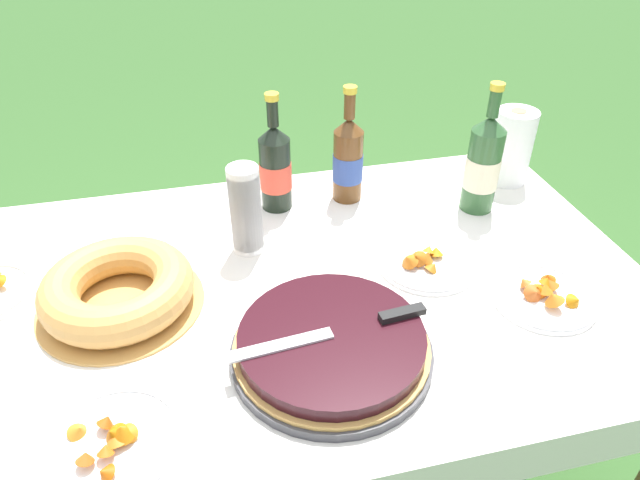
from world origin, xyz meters
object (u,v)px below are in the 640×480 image
(cider_bottle_green, at_px, (483,164))
(paper_towel_roll, at_px, (511,147))
(snack_plate_left, at_px, (544,295))
(snack_plate_right, at_px, (426,260))
(serving_knife, at_px, (347,328))
(berry_tart, at_px, (331,345))
(bundt_cake, at_px, (118,289))
(cider_bottle_amber, at_px, (348,159))
(cup_stack, at_px, (246,210))
(juice_bottle_red, at_px, (275,168))
(snack_plate_far, at_px, (112,442))

(cider_bottle_green, relative_size, paper_towel_roll, 1.61)
(snack_plate_left, bearing_deg, paper_towel_roll, 70.68)
(snack_plate_right, bearing_deg, serving_knife, -138.47)
(berry_tart, height_order, bundt_cake, bundt_cake)
(bundt_cake, distance_m, snack_plate_right, 0.66)
(berry_tart, relative_size, serving_knife, 1.00)
(cider_bottle_amber, xyz_separation_m, paper_towel_roll, (0.46, -0.01, -0.01))
(berry_tart, bearing_deg, cup_stack, 105.75)
(berry_tart, xyz_separation_m, juice_bottle_red, (-0.01, 0.54, 0.09))
(juice_bottle_red, relative_size, snack_plate_left, 1.42)
(serving_knife, bearing_deg, juice_bottle_red, -91.74)
(snack_plate_left, height_order, snack_plate_right, same)
(berry_tart, distance_m, cider_bottle_green, 0.65)
(bundt_cake, height_order, cider_bottle_green, cider_bottle_green)
(juice_bottle_red, bearing_deg, cider_bottle_amber, -0.05)
(cider_bottle_amber, bearing_deg, juice_bottle_red, 179.95)
(berry_tart, relative_size, cider_bottle_green, 1.13)
(juice_bottle_red, height_order, snack_plate_left, juice_bottle_red)
(snack_plate_left, relative_size, paper_towel_roll, 1.05)
(snack_plate_left, distance_m, snack_plate_far, 0.87)
(cider_bottle_amber, xyz_separation_m, snack_plate_right, (0.10, -0.32, -0.10))
(serving_knife, distance_m, cup_stack, 0.40)
(cider_bottle_green, height_order, juice_bottle_red, cider_bottle_green)
(serving_knife, height_order, snack_plate_right, serving_knife)
(cup_stack, bearing_deg, paper_towel_roll, 12.23)
(cup_stack, relative_size, cider_bottle_green, 0.65)
(snack_plate_left, relative_size, snack_plate_right, 0.94)
(bundt_cake, xyz_separation_m, cider_bottle_green, (0.88, 0.18, 0.08))
(bundt_cake, height_order, snack_plate_far, bundt_cake)
(cider_bottle_amber, distance_m, snack_plate_left, 0.58)
(bundt_cake, relative_size, snack_plate_far, 1.53)
(snack_plate_right, distance_m, paper_towel_roll, 0.49)
(bundt_cake, relative_size, cup_stack, 1.57)
(juice_bottle_red, bearing_deg, snack_plate_right, -48.44)
(serving_knife, relative_size, juice_bottle_red, 1.23)
(juice_bottle_red, bearing_deg, bundt_cake, -140.70)
(berry_tart, relative_size, cup_stack, 1.75)
(snack_plate_far, bearing_deg, cup_stack, 59.94)
(cup_stack, distance_m, cider_bottle_green, 0.60)
(snack_plate_left, bearing_deg, bundt_cake, 167.87)
(cider_bottle_amber, distance_m, juice_bottle_red, 0.19)
(snack_plate_far, distance_m, paper_towel_roll, 1.21)
(cup_stack, relative_size, snack_plate_far, 0.98)
(berry_tart, distance_m, cider_bottle_amber, 0.58)
(cup_stack, distance_m, snack_plate_far, 0.56)
(serving_knife, bearing_deg, cider_bottle_green, -143.88)
(bundt_cake, bearing_deg, cider_bottle_amber, 28.62)
(serving_knife, distance_m, paper_towel_roll, 0.81)
(cider_bottle_amber, bearing_deg, snack_plate_left, -59.67)
(cup_stack, height_order, snack_plate_right, cup_stack)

